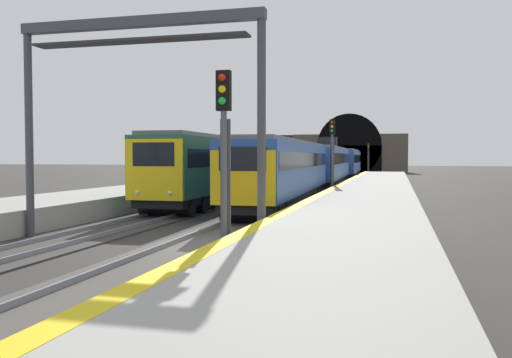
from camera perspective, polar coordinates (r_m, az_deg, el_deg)
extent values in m
plane|color=#302D2B|center=(17.63, -6.58, -7.11)|extent=(320.00, 320.00, 0.00)
cube|color=#9E9B93|center=(16.48, 9.01, -6.11)|extent=(112.00, 4.97, 0.95)
cube|color=yellow|center=(16.77, 1.37, -4.28)|extent=(112.00, 0.50, 0.01)
cube|color=#4C4742|center=(17.62, -6.58, -7.01)|extent=(160.00, 2.91, 0.06)
cube|color=gray|center=(17.87, -8.75, -6.55)|extent=(160.00, 0.07, 0.15)
cube|color=gray|center=(17.36, -4.36, -6.79)|extent=(160.00, 0.07, 0.15)
cube|color=#383533|center=(19.70, -19.12, -6.13)|extent=(160.00, 2.86, 0.06)
cube|color=gray|center=(20.09, -20.84, -5.69)|extent=(160.00, 0.07, 0.15)
cube|color=gray|center=(19.30, -17.34, -5.97)|extent=(160.00, 0.07, 0.15)
cube|color=#264C99|center=(31.54, 3.01, 1.20)|extent=(19.53, 3.31, 2.68)
cube|color=black|center=(31.53, 3.01, 2.00)|extent=(18.75, 3.32, 0.81)
cube|color=slate|center=(31.54, 3.01, 3.81)|extent=(18.93, 2.87, 0.20)
cube|color=black|center=(31.60, 3.00, -1.55)|extent=(19.13, 2.96, 0.48)
cylinder|color=black|center=(23.46, -0.54, -3.66)|extent=(0.94, 2.60, 0.87)
cylinder|color=black|center=(25.21, 0.42, -3.24)|extent=(0.94, 2.60, 0.87)
cylinder|color=black|center=(38.10, 4.71, -1.35)|extent=(0.94, 2.60, 0.87)
cylinder|color=black|center=(39.87, 5.08, -1.19)|extent=(0.94, 2.60, 0.87)
cube|color=#E5B20F|center=(21.99, -1.39, 0.11)|extent=(0.19, 2.69, 2.23)
cube|color=black|center=(21.92, -1.42, 2.09)|extent=(0.09, 1.96, 0.96)
sphere|color=#F2EACC|center=(21.79, 0.54, -1.92)|extent=(0.20, 0.20, 0.20)
sphere|color=#F2EACC|center=(22.18, -3.35, -1.85)|extent=(0.20, 0.20, 0.20)
cube|color=#264C99|center=(51.36, 7.45, 1.63)|extent=(19.53, 3.31, 2.68)
cube|color=black|center=(51.35, 7.45, 2.15)|extent=(18.75, 3.32, 0.91)
cube|color=slate|center=(51.36, 7.46, 3.23)|extent=(18.93, 2.87, 0.20)
cube|color=black|center=(51.40, 7.44, -0.06)|extent=(19.13, 2.96, 0.48)
cylinder|color=black|center=(42.81, 6.33, -0.95)|extent=(0.94, 2.60, 0.87)
cylinder|color=black|center=(44.60, 6.59, -0.82)|extent=(0.94, 2.60, 0.87)
cylinder|color=black|center=(58.23, 8.09, -0.09)|extent=(0.94, 2.60, 0.87)
cylinder|color=black|center=(60.03, 8.23, -0.02)|extent=(0.94, 2.60, 0.87)
cube|color=#264C99|center=(71.32, 9.41, 1.81)|extent=(19.53, 3.31, 2.68)
cube|color=black|center=(71.31, 9.42, 2.10)|extent=(18.75, 3.32, 0.93)
cube|color=slate|center=(71.32, 9.42, 2.97)|extent=(18.93, 2.87, 0.20)
cube|color=black|center=(71.34, 9.41, 0.60)|extent=(19.13, 2.96, 0.48)
cylinder|color=black|center=(62.81, 8.92, 0.08)|extent=(0.94, 2.60, 0.87)
cylinder|color=black|center=(64.61, 9.03, 0.15)|extent=(0.94, 2.60, 0.87)
cylinder|color=black|center=(78.10, 9.71, 0.52)|extent=(0.94, 2.60, 0.87)
cylinder|color=black|center=(79.90, 9.78, 0.56)|extent=(0.94, 2.60, 0.87)
cube|color=black|center=(51.37, 7.46, 3.84)|extent=(1.34, 1.71, 0.90)
cube|color=#235638|center=(34.44, -3.85, 1.53)|extent=(19.92, 3.28, 2.98)
cube|color=black|center=(34.44, -3.85, 2.22)|extent=(19.13, 3.30, 0.87)
cube|color=slate|center=(34.46, -3.86, 4.17)|extent=(19.32, 2.84, 0.20)
cube|color=black|center=(34.51, -3.84, -1.24)|extent=(19.52, 2.93, 0.48)
cylinder|color=black|center=(26.57, -9.24, -3.00)|extent=(0.91, 2.67, 0.86)
cylinder|color=black|center=(28.23, -7.84, -2.68)|extent=(0.91, 2.67, 0.86)
cylinder|color=black|center=(40.95, -1.08, -1.10)|extent=(0.91, 2.67, 0.86)
cylinder|color=black|center=(42.69, -0.48, -0.95)|extent=(0.91, 2.67, 0.86)
cube|color=yellow|center=(25.09, -10.57, 0.95)|extent=(0.18, 2.77, 2.78)
cube|color=black|center=(25.04, -10.63, 2.54)|extent=(0.08, 2.02, 1.07)
sphere|color=#F2EACC|center=(24.77, -8.93, -1.46)|extent=(0.20, 0.20, 0.20)
sphere|color=#F2EACC|center=(25.41, -12.25, -1.39)|extent=(0.20, 0.20, 0.20)
cube|color=#235638|center=(54.29, 2.96, 1.83)|extent=(19.92, 3.28, 2.98)
cube|color=black|center=(54.29, 2.96, 2.20)|extent=(19.13, 3.30, 1.01)
cube|color=slate|center=(54.30, 2.96, 3.51)|extent=(19.32, 2.84, 0.20)
cube|color=black|center=(54.33, 2.95, 0.07)|extent=(19.52, 2.93, 0.48)
cylinder|color=black|center=(45.83, 1.00, -0.73)|extent=(0.91, 2.67, 0.86)
cylinder|color=black|center=(47.58, 1.46, -0.61)|extent=(0.91, 2.67, 0.86)
cylinder|color=black|center=(61.13, 4.11, 0.04)|extent=(0.91, 2.67, 0.86)
cylinder|color=black|center=(62.91, 4.37, 0.10)|extent=(0.91, 2.67, 0.86)
cube|color=black|center=(54.31, 2.96, 4.09)|extent=(1.33, 1.76, 0.90)
cylinder|color=#4C4C54|center=(14.43, -3.36, -1.02)|extent=(0.16, 0.16, 4.09)
cube|color=black|center=(14.50, -3.39, 9.16)|extent=(0.20, 0.38, 1.05)
cube|color=#4C4C54|center=(14.56, -3.19, -0.99)|extent=(0.04, 0.28, 3.68)
sphere|color=red|center=(14.42, -3.55, 10.50)|extent=(0.20, 0.20, 0.20)
sphere|color=yellow|center=(14.38, -3.55, 9.32)|extent=(0.20, 0.20, 0.20)
sphere|color=green|center=(14.35, -3.54, 8.13)|extent=(0.20, 0.20, 0.20)
cylinder|color=#4C4C54|center=(38.77, 7.92, 1.33)|extent=(0.16, 0.16, 4.44)
cube|color=black|center=(38.82, 7.94, 5.39)|extent=(0.20, 0.38, 1.05)
cube|color=#4C4C54|center=(38.91, 7.94, 1.34)|extent=(0.04, 0.28, 3.99)
sphere|color=red|center=(38.71, 7.92, 5.88)|extent=(0.20, 0.20, 0.20)
sphere|color=yellow|center=(38.69, 7.92, 5.43)|extent=(0.20, 0.20, 0.20)
sphere|color=green|center=(38.68, 7.91, 4.99)|extent=(0.20, 0.20, 0.20)
cylinder|color=#38383D|center=(89.25, 11.61, 1.74)|extent=(0.16, 0.16, 4.01)
cube|color=black|center=(89.27, 11.63, 3.36)|extent=(0.20, 0.38, 1.05)
cube|color=#38383D|center=(89.39, 11.62, 1.74)|extent=(0.04, 0.28, 3.61)
sphere|color=red|center=(89.14, 11.62, 3.57)|extent=(0.20, 0.20, 0.20)
sphere|color=yellow|center=(89.14, 11.62, 3.38)|extent=(0.20, 0.20, 0.20)
sphere|color=green|center=(89.13, 11.62, 3.19)|extent=(0.20, 0.20, 0.20)
cylinder|color=#3F3F47|center=(21.38, -22.54, 4.15)|extent=(0.28, 0.28, 7.26)
cylinder|color=#3F3F47|center=(17.61, 0.58, 4.75)|extent=(0.28, 0.28, 7.26)
cube|color=#3F3F47|center=(19.62, -12.22, 15.68)|extent=(0.36, 8.90, 0.35)
cube|color=#2D2D33|center=(19.49, -12.20, 13.89)|extent=(0.70, 7.76, 0.08)
cube|color=#51473D|center=(103.40, 9.72, 2.66)|extent=(2.56, 20.97, 7.02)
cube|color=black|center=(102.07, 9.65, 2.08)|extent=(0.12, 11.74, 4.92)
cylinder|color=black|center=(102.09, 9.66, 3.46)|extent=(0.12, 11.74, 11.74)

